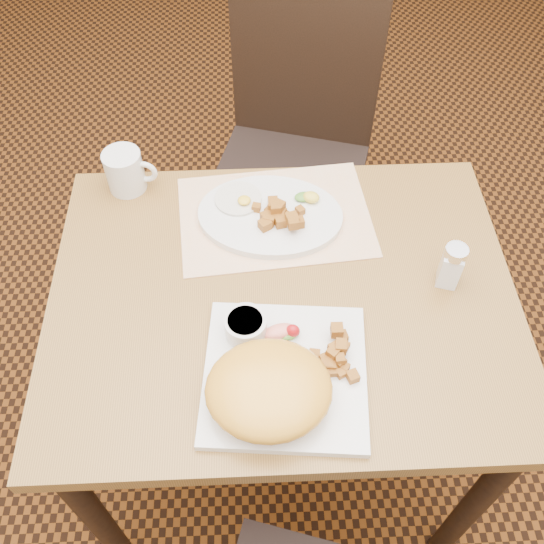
{
  "coord_description": "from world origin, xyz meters",
  "views": [
    {
      "loc": [
        -0.05,
        -0.67,
        1.7
      ],
      "look_at": [
        -0.02,
        -0.0,
        0.82
      ],
      "focal_mm": 40.0,
      "sensor_mm": 36.0,
      "label": 1
    }
  ],
  "objects": [
    {
      "name": "garnish_sq",
      "position": [
        -0.0,
        -0.1,
        0.78
      ],
      "size": [
        0.07,
        0.05,
        0.03
      ],
      "color": "#387223",
      "rests_on": "plate_square"
    },
    {
      "name": "fried_egg",
      "position": [
        -0.08,
        0.23,
        0.77
      ],
      "size": [
        0.1,
        0.1,
        0.02
      ],
      "color": "white",
      "rests_on": "plate_oval"
    },
    {
      "name": "home_fries_sq",
      "position": [
        0.08,
        -0.16,
        0.78
      ],
      "size": [
        0.11,
        0.11,
        0.04
      ],
      "color": "#A6621A",
      "rests_on": "plate_square"
    },
    {
      "name": "chair_far",
      "position": [
        0.08,
        0.7,
        0.54
      ],
      "size": [
        0.52,
        0.53,
        0.97
      ],
      "rotation": [
        0.0,
        0.0,
        2.86
      ],
      "color": "black",
      "rests_on": "ground"
    },
    {
      "name": "hollandaise_mound",
      "position": [
        -0.04,
        -0.23,
        0.8
      ],
      "size": [
        0.21,
        0.19,
        0.08
      ],
      "color": "gold",
      "rests_on": "plate_square"
    },
    {
      "name": "table",
      "position": [
        0.0,
        0.0,
        0.64
      ],
      "size": [
        0.9,
        0.7,
        0.75
      ],
      "color": "olive",
      "rests_on": "ground"
    },
    {
      "name": "ramekin",
      "position": [
        -0.07,
        -0.1,
        0.79
      ],
      "size": [
        0.08,
        0.08,
        0.04
      ],
      "color": "silver",
      "rests_on": "plate_square"
    },
    {
      "name": "ground",
      "position": [
        0.0,
        0.0,
        0.0
      ],
      "size": [
        8.0,
        8.0,
        0.0
      ],
      "primitive_type": "plane",
      "color": "black",
      "rests_on": "ground"
    },
    {
      "name": "coffee_mug",
      "position": [
        -0.32,
        0.3,
        0.8
      ],
      "size": [
        0.11,
        0.08,
        0.09
      ],
      "color": "silver",
      "rests_on": "table"
    },
    {
      "name": "placemat",
      "position": [
        -0.01,
        0.2,
        0.75
      ],
      "size": [
        0.42,
        0.32,
        0.0
      ],
      "primitive_type": "cube",
      "rotation": [
        0.0,
        0.0,
        0.09
      ],
      "color": "white",
      "rests_on": "table"
    },
    {
      "name": "salt_shaker",
      "position": [
        0.32,
        0.01,
        0.8
      ],
      "size": [
        0.05,
        0.05,
        0.1
      ],
      "color": "white",
      "rests_on": "table"
    },
    {
      "name": "home_fries_ov",
      "position": [
        -0.0,
        0.17,
        0.78
      ],
      "size": [
        0.11,
        0.1,
        0.04
      ],
      "color": "#A6621A",
      "rests_on": "plate_oval"
    },
    {
      "name": "garnish_ov",
      "position": [
        0.07,
        0.23,
        0.78
      ],
      "size": [
        0.06,
        0.04,
        0.02
      ],
      "color": "#387223",
      "rests_on": "plate_oval"
    },
    {
      "name": "plate_square",
      "position": [
        -0.01,
        -0.18,
        0.76
      ],
      "size": [
        0.3,
        0.3,
        0.02
      ],
      "primitive_type": "cube",
      "rotation": [
        0.0,
        0.0,
        -0.09
      ],
      "color": "silver",
      "rests_on": "table"
    },
    {
      "name": "plate_oval",
      "position": [
        -0.02,
        0.19,
        0.76
      ],
      "size": [
        0.33,
        0.27,
        0.02
      ],
      "primitive_type": null,
      "rotation": [
        0.0,
        0.0,
        -0.14
      ],
      "color": "silver",
      "rests_on": "placemat"
    }
  ]
}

